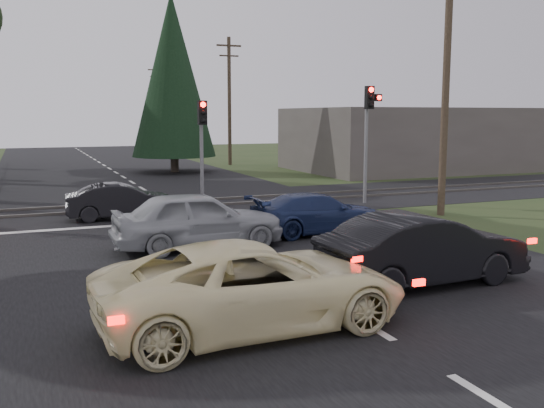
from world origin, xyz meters
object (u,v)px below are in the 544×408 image
traffic_signal_right (369,121)px  utility_pole_near (446,81)px  traffic_signal_center (202,135)px  cream_coupe (253,286)px  dark_hatchback (423,250)px  silver_car (198,220)px  blue_sedan (317,213)px  dark_car_far (121,201)px  utility_pole_mid (229,99)px  utility_pole_far (157,104)px

traffic_signal_right → utility_pole_near: utility_pole_near is taller
traffic_signal_center → utility_pole_near: bearing=-32.0°
traffic_signal_right → cream_coupe: (-9.40, -11.85, -2.58)m
cream_coupe → dark_hatchback: bearing=-77.0°
silver_car → blue_sedan: bearing=-81.5°
utility_pole_near → cream_coupe: (-10.35, -8.38, -3.99)m
traffic_signal_right → dark_car_far: traffic_signal_right is taller
traffic_signal_center → dark_car_far: 4.07m
utility_pole_mid → silver_car: 27.98m
traffic_signal_center → utility_pole_mid: 20.82m
blue_sedan → traffic_signal_right: bearing=-44.7°
utility_pole_mid → dark_hatchback: (-6.11, -31.26, -3.97)m
dark_hatchback → traffic_signal_right: bearing=-28.9°
utility_pole_mid → utility_pole_far: same height
utility_pole_far → dark_car_far: size_ratio=2.42×
traffic_signal_center → silver_car: 7.28m
utility_pole_near → dark_hatchback: 10.28m
utility_pole_mid → blue_sedan: bearing=-102.6°
traffic_signal_right → traffic_signal_center: size_ratio=1.15×
utility_pole_near → dark_car_far: (-10.74, 3.57, -4.11)m
cream_coupe → dark_hatchback: size_ratio=1.15×
traffic_signal_right → blue_sedan: traffic_signal_right is taller
traffic_signal_center → utility_pole_mid: bearing=68.8°
utility_pole_mid → cream_coupe: 34.22m
utility_pole_near → silver_car: (-9.55, -2.00, -3.95)m
cream_coupe → dark_hatchback: (4.24, 1.12, 0.02)m
traffic_signal_center → utility_pole_mid: utility_pole_mid is taller
traffic_signal_right → utility_pole_far: bearing=88.8°
traffic_signal_center → silver_car: traffic_signal_center is taller
traffic_signal_center → utility_pole_near: 9.05m
silver_car → utility_pole_near: bearing=-78.6°
utility_pole_near → cream_coupe: 13.90m
utility_pole_near → utility_pole_far: same height
utility_pole_near → blue_sedan: 7.13m
traffic_signal_center → silver_car: size_ratio=0.90×
traffic_signal_right → utility_pole_far: (0.95, 45.53, 1.41)m
traffic_signal_right → utility_pole_mid: (0.95, 20.53, 1.41)m
traffic_signal_center → utility_pole_far: utility_pole_far is taller
utility_pole_mid → dark_car_far: size_ratio=2.42×
dark_hatchback → silver_car: (-3.44, 5.25, 0.02)m
utility_pole_far → silver_car: bearing=-100.6°
utility_pole_mid → silver_car: size_ratio=1.97×
traffic_signal_right → utility_pole_near: (0.95, -3.47, 1.41)m
dark_car_far → utility_pole_mid: bearing=-25.5°
blue_sedan → dark_car_far: blue_sedan is taller
cream_coupe → dark_hatchback: dark_hatchback is taller
cream_coupe → silver_car: (0.80, 6.37, 0.05)m
traffic_signal_right → blue_sedan: 7.28m
dark_hatchback → dark_car_far: 11.78m
dark_car_far → traffic_signal_center: bearing=-68.9°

